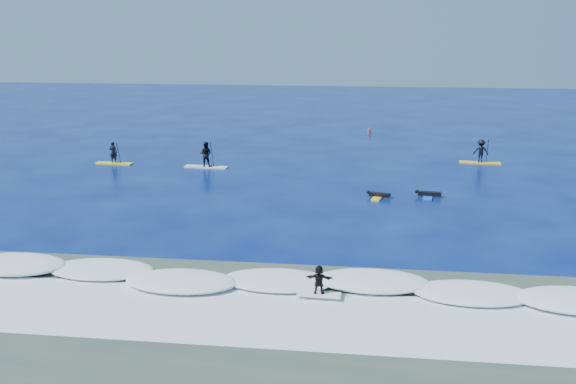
# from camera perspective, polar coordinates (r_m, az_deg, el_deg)

# --- Properties ---
(ground) EXTENTS (160.00, 160.00, 0.00)m
(ground) POSITION_cam_1_polar(r_m,az_deg,el_deg) (36.85, -0.32, -2.18)
(ground) COLOR #040E4F
(ground) RESTS_ON ground
(shallow_water) EXTENTS (90.00, 13.00, 0.01)m
(shallow_water) POSITION_cam_1_polar(r_m,az_deg,el_deg) (23.98, -4.78, -11.86)
(shallow_water) COLOR #34483B
(shallow_water) RESTS_ON ground
(breaking_wave) EXTENTS (40.00, 6.00, 0.30)m
(breaking_wave) POSITION_cam_1_polar(r_m,az_deg,el_deg) (27.54, -3.06, -8.19)
(breaking_wave) COLOR white
(breaking_wave) RESTS_ON ground
(whitewater) EXTENTS (34.00, 5.00, 0.02)m
(whitewater) POSITION_cam_1_polar(r_m,az_deg,el_deg) (24.86, -4.30, -10.85)
(whitewater) COLOR silver
(whitewater) RESTS_ON ground
(sup_paddler_left) EXTENTS (2.96, 0.90, 2.05)m
(sup_paddler_left) POSITION_cam_1_polar(r_m,az_deg,el_deg) (52.30, -15.24, 3.10)
(sup_paddler_left) COLOR yellow
(sup_paddler_left) RESTS_ON ground
(sup_paddler_center) EXTENTS (3.36, 1.05, 2.33)m
(sup_paddler_center) POSITION_cam_1_polar(r_m,az_deg,el_deg) (49.55, -7.31, 3.15)
(sup_paddler_center) COLOR silver
(sup_paddler_center) RESTS_ON ground
(sup_paddler_right) EXTENTS (3.21, 1.02, 2.22)m
(sup_paddler_right) POSITION_cam_1_polar(r_m,az_deg,el_deg) (52.88, 16.76, 3.36)
(sup_paddler_right) COLOR yellow
(sup_paddler_right) RESTS_ON ground
(prone_paddler_near) EXTENTS (1.54, 2.01, 0.41)m
(prone_paddler_near) POSITION_cam_1_polar(r_m,az_deg,el_deg) (41.16, 8.04, -0.31)
(prone_paddler_near) COLOR yellow
(prone_paddler_near) RESTS_ON ground
(prone_paddler_far) EXTENTS (1.70, 2.18, 0.45)m
(prone_paddler_far) POSITION_cam_1_polar(r_m,az_deg,el_deg) (41.89, 12.35, -0.23)
(prone_paddler_far) COLOR blue
(prone_paddler_far) RESTS_ON ground
(wave_surfer) EXTENTS (1.77, 0.55, 1.27)m
(wave_surfer) POSITION_cam_1_polar(r_m,az_deg,el_deg) (25.86, 2.77, -7.99)
(wave_surfer) COLOR white
(wave_surfer) RESTS_ON breaking_wave
(marker_buoy) EXTENTS (0.29, 0.29, 0.69)m
(marker_buoy) POSITION_cam_1_polar(r_m,az_deg,el_deg) (65.11, 7.24, 5.41)
(marker_buoy) COLOR red
(marker_buoy) RESTS_ON ground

